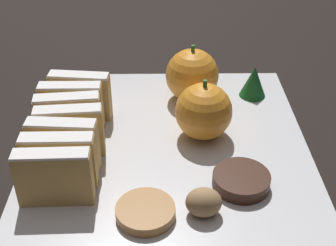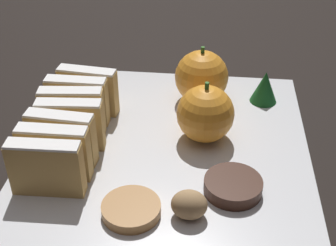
{
  "view_description": "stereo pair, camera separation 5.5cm",
  "coord_description": "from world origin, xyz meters",
  "views": [
    {
      "loc": [
        -0.01,
        -0.46,
        0.35
      ],
      "look_at": [
        0.0,
        0.0,
        0.04
      ],
      "focal_mm": 50.0,
      "sensor_mm": 36.0,
      "label": 1
    },
    {
      "loc": [
        0.05,
        -0.46,
        0.35
      ],
      "look_at": [
        0.0,
        0.0,
        0.04
      ],
      "focal_mm": 50.0,
      "sensor_mm": 36.0,
      "label": 2
    }
  ],
  "objects": [
    {
      "name": "ground_plane",
      "position": [
        0.0,
        0.0,
        0.0
      ],
      "size": [
        6.0,
        6.0,
        0.0
      ],
      "primitive_type": "plane",
      "color": "black"
    },
    {
      "name": "serving_platter",
      "position": [
        0.0,
        0.0,
        0.01
      ],
      "size": [
        0.34,
        0.36,
        0.01
      ],
      "color": "silver",
      "rests_on": "ground_plane"
    },
    {
      "name": "stollen_slice_front",
      "position": [
        -0.12,
        -0.1,
        0.04
      ],
      "size": [
        0.08,
        0.02,
        0.06
      ],
      "color": "tan",
      "rests_on": "serving_platter"
    },
    {
      "name": "stollen_slice_second",
      "position": [
        -0.12,
        -0.07,
        0.04
      ],
      "size": [
        0.08,
        0.02,
        0.06
      ],
      "color": "tan",
      "rests_on": "serving_platter"
    },
    {
      "name": "stollen_slice_third",
      "position": [
        -0.12,
        -0.05,
        0.04
      ],
      "size": [
        0.08,
        0.02,
        0.06
      ],
      "color": "tan",
      "rests_on": "serving_platter"
    },
    {
      "name": "stollen_slice_fourth",
      "position": [
        -0.11,
        -0.02,
        0.04
      ],
      "size": [
        0.08,
        0.02,
        0.06
      ],
      "color": "tan",
      "rests_on": "serving_platter"
    },
    {
      "name": "stollen_slice_fifth",
      "position": [
        -0.12,
        0.01,
        0.04
      ],
      "size": [
        0.08,
        0.03,
        0.06
      ],
      "color": "tan",
      "rests_on": "serving_platter"
    },
    {
      "name": "stollen_slice_sixth",
      "position": [
        -0.12,
        0.03,
        0.04
      ],
      "size": [
        0.08,
        0.02,
        0.06
      ],
      "color": "tan",
      "rests_on": "serving_platter"
    },
    {
      "name": "stollen_slice_back",
      "position": [
        -0.11,
        0.06,
        0.04
      ],
      "size": [
        0.08,
        0.03,
        0.06
      ],
      "color": "tan",
      "rests_on": "serving_platter"
    },
    {
      "name": "orange_near",
      "position": [
        0.04,
        0.02,
        0.05
      ],
      "size": [
        0.07,
        0.07,
        0.08
      ],
      "color": "orange",
      "rests_on": "serving_platter"
    },
    {
      "name": "orange_far",
      "position": [
        0.03,
        0.11,
        0.05
      ],
      "size": [
        0.07,
        0.07,
        0.08
      ],
      "color": "orange",
      "rests_on": "serving_platter"
    },
    {
      "name": "walnut",
      "position": [
        0.03,
        -0.12,
        0.03
      ],
      "size": [
        0.04,
        0.03,
        0.03
      ],
      "color": "#9E7A51",
      "rests_on": "serving_platter"
    },
    {
      "name": "chocolate_cookie",
      "position": [
        0.08,
        -0.08,
        0.02
      ],
      "size": [
        0.06,
        0.06,
        0.02
      ],
      "color": "#381E14",
      "rests_on": "serving_platter"
    },
    {
      "name": "gingerbread_cookie",
      "position": [
        -0.02,
        -0.12,
        0.02
      ],
      "size": [
        0.06,
        0.06,
        0.01
      ],
      "color": "#A3703D",
      "rests_on": "serving_platter"
    },
    {
      "name": "evergreen_sprig",
      "position": [
        0.12,
        0.11,
        0.03
      ],
      "size": [
        0.04,
        0.04,
        0.05
      ],
      "color": "#195623",
      "rests_on": "serving_platter"
    }
  ]
}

